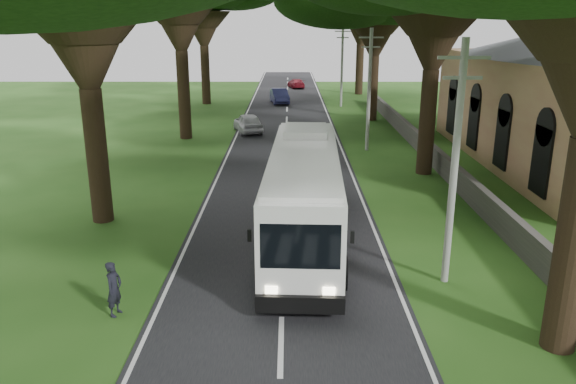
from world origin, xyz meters
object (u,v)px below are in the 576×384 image
object	(u,v)px
pole_mid	(369,88)
coach_bus	(304,193)
pole_far	(342,65)
pedestrian	(114,289)
distant_car_b	(280,96)
distant_car_c	(296,83)
pole_near	(455,161)
distant_car_a	(248,123)

from	to	relation	value
pole_mid	coach_bus	distance (m)	17.13
pole_far	coach_bus	xyz separation A→B (m)	(-4.70, -36.33, -2.19)
pole_far	pedestrian	xyz separation A→B (m)	(-10.48, -42.30, -3.33)
distant_car_b	distant_car_c	xyz separation A→B (m)	(1.91, 13.88, -0.17)
coach_bus	distant_car_c	xyz separation A→B (m)	(0.31, 52.46, -1.38)
pole_near	pole_mid	size ratio (longest dim) A/B	1.00
pole_far	distant_car_a	size ratio (longest dim) A/B	1.83
distant_car_a	distant_car_c	bearing A→B (deg)	-113.36
pole_mid	distant_car_b	distance (m)	23.37
pole_far	pole_near	bearing A→B (deg)	-90.00
pole_far	pedestrian	distance (m)	43.70
pole_mid	coach_bus	bearing A→B (deg)	-106.05
pole_mid	pole_far	distance (m)	20.00
pole_far	distant_car_c	world-z (taller)	pole_far
coach_bus	distant_car_b	bearing A→B (deg)	94.76
coach_bus	pole_mid	bearing A→B (deg)	76.33
pole_near	coach_bus	world-z (taller)	pole_near
distant_car_a	distant_car_c	xyz separation A→B (m)	(4.11, 29.92, -0.16)
pole_mid	distant_car_a	bearing A→B (deg)	143.87
pole_near	pole_far	size ratio (longest dim) A/B	1.00
distant_car_c	pedestrian	distance (m)	58.74
pole_mid	distant_car_b	xyz separation A→B (m)	(-6.30, 22.25, -3.40)
pole_mid	distant_car_c	world-z (taller)	pole_mid
coach_bus	pedestrian	xyz separation A→B (m)	(-5.78, -5.97, -1.14)
pole_mid	pedestrian	distance (m)	24.86
distant_car_c	pedestrian	bearing A→B (deg)	71.75
pole_mid	pedestrian	world-z (taller)	pole_mid
pole_mid	distant_car_b	size ratio (longest dim) A/B	1.75
pole_mid	distant_car_c	distance (m)	36.57
pole_far	distant_car_c	xyz separation A→B (m)	(-4.39, 16.13, -3.57)
pole_near	distant_car_c	bearing A→B (deg)	94.47
distant_car_a	distant_car_b	size ratio (longest dim) A/B	0.96
pedestrian	pole_mid	bearing A→B (deg)	-9.42
pole_near	pole_far	distance (m)	40.00
pole_mid	pedestrian	xyz separation A→B (m)	(-10.48, -22.30, -3.33)
pole_mid	distant_car_a	world-z (taller)	pole_mid
pole_mid	pole_far	size ratio (longest dim) A/B	1.00
pole_near	pedestrian	size ratio (longest dim) A/B	4.69
distant_car_a	distant_car_b	bearing A→B (deg)	-113.35
pole_near	distant_car_b	bearing A→B (deg)	98.48
pedestrian	coach_bus	bearing A→B (deg)	-28.33
pole_near	pedestrian	bearing A→B (deg)	-167.62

